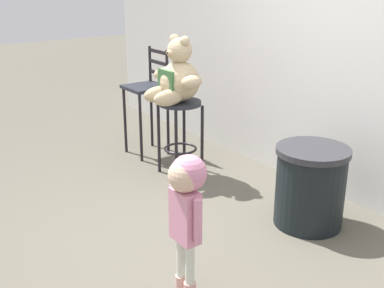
# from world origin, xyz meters

# --- Properties ---
(ground_plane) EXTENTS (24.00, 24.00, 0.00)m
(ground_plane) POSITION_xyz_m (0.00, 0.00, 0.00)
(ground_plane) COLOR #5A564A
(bar_stool_with_teddy) EXTENTS (0.42, 0.42, 0.78)m
(bar_stool_with_teddy) POSITION_xyz_m (-1.11, 0.81, 0.56)
(bar_stool_with_teddy) COLOR #22252D
(bar_stool_with_teddy) RESTS_ON ground_plane
(teddy_bear) EXTENTS (0.62, 0.56, 0.65)m
(teddy_bear) POSITION_xyz_m (-1.11, 0.78, 1.01)
(teddy_bear) COLOR tan
(teddy_bear) RESTS_ON bar_stool_with_teddy
(child_walking) EXTENTS (0.31, 0.24, 0.97)m
(child_walking) POSITION_xyz_m (0.56, -0.30, 0.70)
(child_walking) COLOR #D99C93
(child_walking) RESTS_ON ground_plane
(trash_bin) EXTENTS (0.59, 0.59, 0.67)m
(trash_bin) POSITION_xyz_m (0.40, 1.06, 0.34)
(trash_bin) COLOR black
(trash_bin) RESTS_ON ground_plane
(bar_chair_empty) EXTENTS (0.42, 0.42, 1.20)m
(bar_chair_empty) POSITION_xyz_m (-1.83, 0.87, 0.70)
(bar_chair_empty) COLOR #22252D
(bar_chair_empty) RESTS_ON ground_plane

